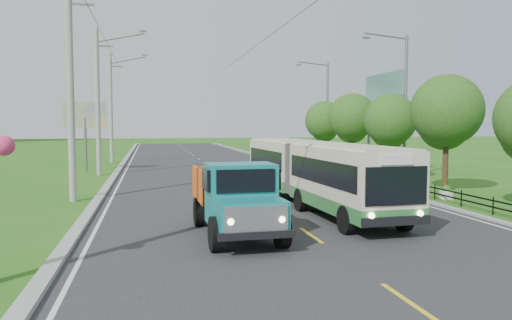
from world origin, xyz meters
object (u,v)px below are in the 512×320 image
object	(u,v)px
pole_mid	(98,101)
streetlight_mid	(403,102)
pole_far	(111,107)
tree_fourth	(390,123)
billboard_left	(85,119)
dump_truck	(236,194)
bus	(313,168)
streetlight_far	(326,109)
planter_far	(327,166)
billboard_right	(384,100)
planter_mid	(372,176)
tree_fifth	(352,120)
planter_near	(446,193)
pole_near	(71,88)
tree_third	(446,114)
tree_back	(324,123)

from	to	relation	value
pole_mid	streetlight_mid	size ratio (longest dim) A/B	1.10
pole_far	tree_fourth	xyz separation A→B (m)	(18.12, -18.86, -1.51)
billboard_left	dump_truck	distance (m)	24.66
bus	pole_mid	bearing A→B (deg)	121.36
streetlight_far	planter_far	size ratio (longest dim) A/B	13.54
pole_far	billboard_right	size ratio (longest dim) A/B	1.37
streetlight_far	planter_mid	distance (m)	14.88
tree_fifth	planter_near	bearing A→B (deg)	-95.08
pole_near	pole_far	bearing A→B (deg)	90.00
billboard_right	tree_third	bearing A→B (deg)	-101.64
planter_near	bus	xyz separation A→B (m)	(-6.66, -0.41, 1.31)
planter_far	dump_truck	xyz separation A→B (m)	(-10.88, -21.44, 1.02)
streetlight_mid	tree_back	bearing A→B (deg)	93.70
pole_near	tree_fifth	distance (m)	21.31
planter_near	planter_mid	distance (m)	8.00
pole_mid	bus	xyz separation A→B (m)	(10.20, -15.41, -3.49)
billboard_right	tree_back	bearing A→B (deg)	111.70
streetlight_mid	billboard_left	world-z (taller)	streetlight_mid
billboard_right	bus	distance (m)	18.13
tree_back	billboard_left	bearing A→B (deg)	-173.69
pole_near	tree_back	size ratio (longest dim) A/B	1.82
planter_mid	planter_far	bearing A→B (deg)	90.00
tree_fourth	bus	size ratio (longest dim) A/B	0.39
streetlight_far	planter_near	world-z (taller)	streetlight_far
pole_mid	billboard_right	bearing A→B (deg)	-2.78
streetlight_far	billboard_right	size ratio (longest dim) A/B	1.24
streetlight_mid	planter_near	bearing A→B (deg)	-104.32
planter_mid	billboard_left	distance (m)	20.99
pole_far	pole_mid	bearing A→B (deg)	-90.00
streetlight_far	dump_truck	size ratio (longest dim) A/B	1.63
planter_far	billboard_left	bearing A→B (deg)	173.69
tree_fifth	billboard_left	size ratio (longest dim) A/B	1.12
pole_far	bus	distance (m)	29.45
pole_mid	tree_fifth	distance (m)	18.18
tree_fifth	dump_truck	distance (m)	23.18
pole_near	bus	distance (m)	11.31
tree_fifth	planter_mid	distance (m)	7.21
pole_near	billboard_left	bearing A→B (deg)	94.72
pole_mid	streetlight_mid	bearing A→B (deg)	-20.32
tree_fourth	bus	distance (m)	11.82
tree_fourth	streetlight_far	world-z (taller)	streetlight_far
planter_mid	tree_third	bearing A→B (deg)	-77.90
tree_fifth	tree_back	bearing A→B (deg)	90.00
tree_third	planter_mid	world-z (taller)	tree_third
pole_mid	billboard_left	bearing A→B (deg)	112.42
streetlight_far	billboard_right	world-z (taller)	streetlight_far
pole_near	tree_fourth	bearing A→B (deg)	15.84
pole_mid	streetlight_mid	distance (m)	20.16
tree_fifth	tree_back	xyz separation A→B (m)	(-0.00, 6.00, -0.20)
tree_fifth	bus	world-z (taller)	tree_fifth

